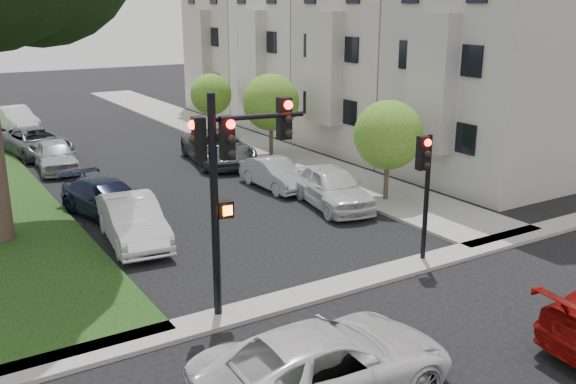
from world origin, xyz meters
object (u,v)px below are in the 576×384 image
small_tree_a (388,135)px  car_parked_8 (36,142)px  car_parked_1 (275,174)px  car_parked_2 (218,147)px  traffic_signal_secondary (425,175)px  car_parked_0 (332,187)px  car_parked_6 (107,199)px  car_parked_7 (56,156)px  car_parked_9 (15,119)px  traffic_signal_main (230,165)px  small_tree_c (211,94)px  small_tree_b (271,102)px  car_parked_5 (133,221)px  car_cross_near (326,363)px

small_tree_a → car_parked_8: small_tree_a is taller
car_parked_1 → car_parked_2: (-0.01, 5.44, 0.15)m
traffic_signal_secondary → car_parked_1: size_ratio=1.02×
car_parked_0 → car_parked_1: car_parked_0 is taller
traffic_signal_secondary → car_parked_6: size_ratio=0.83×
car_parked_2 → car_parked_7: car_parked_2 is taller
car_parked_9 → car_parked_0: bearing=-80.3°
car_parked_0 → car_parked_7: car_parked_0 is taller
traffic_signal_main → car_parked_1: (6.79, 9.37, -3.24)m
car_parked_0 → small_tree_c: bearing=92.4°
small_tree_c → small_tree_b: bearing=-90.0°
traffic_signal_secondary → car_parked_5: (-6.82, 6.24, -1.99)m
traffic_signal_secondary → car_parked_0: traffic_signal_secondary is taller
traffic_signal_main → car_parked_2: (6.78, 14.81, -3.09)m
small_tree_a → small_tree_b: bearing=90.0°
car_parked_0 → car_parked_7: (-7.75, 11.49, -0.07)m
car_parked_0 → car_parked_8: size_ratio=0.89×
small_tree_b → car_parked_5: (-10.06, -8.19, -2.08)m
small_tree_a → traffic_signal_secondary: 6.31m
traffic_signal_main → car_parked_5: traffic_signal_main is taller
traffic_signal_main → car_parked_6: size_ratio=1.18×
car_parked_1 → car_parked_8: bearing=120.3°
small_tree_a → small_tree_c: (0.00, 16.03, -0.24)m
car_parked_1 → car_parked_7: car_parked_7 is taller
small_tree_b → car_parked_2: bearing=171.3°
small_tree_b → car_parked_8: small_tree_b is taller
traffic_signal_main → car_cross_near: traffic_signal_main is taller
car_parked_8 → car_parked_9: bearing=77.3°
small_tree_b → car_parked_0: (-2.22, -8.43, -2.05)m
small_tree_c → car_parked_8: bearing=-178.7°
car_parked_1 → small_tree_a: bearing=-56.9°
traffic_signal_secondary → car_cross_near: bearing=-146.9°
car_parked_5 → car_parked_8: (-0.08, 14.98, -0.03)m
car_parked_5 → car_parked_7: (0.09, 11.24, -0.04)m
small_tree_b → car_parked_7: (-9.97, 3.06, -2.12)m
car_parked_6 → car_parked_9: size_ratio=1.04×
car_cross_near → car_parked_8: 25.40m
small_tree_c → car_parked_9: size_ratio=0.80×
traffic_signal_secondary → car_parked_2: bearing=88.3°
small_tree_a → car_parked_8: (-10.14, 15.80, -1.97)m
small_tree_b → car_parked_5: 13.13m
car_parked_1 → small_tree_b: bearing=59.5°
small_tree_c → car_parked_5: size_ratio=0.80×
small_tree_b → car_parked_5: small_tree_b is taller
car_cross_near → car_parked_9: bearing=2.8°
small_tree_a → traffic_signal_secondary: size_ratio=1.03×
car_parked_7 → car_parked_1: bearing=-42.9°
traffic_signal_main → small_tree_a: bearing=29.4°
traffic_signal_secondary → car_parked_5: 9.46m
car_parked_2 → car_parked_9: bearing=125.4°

